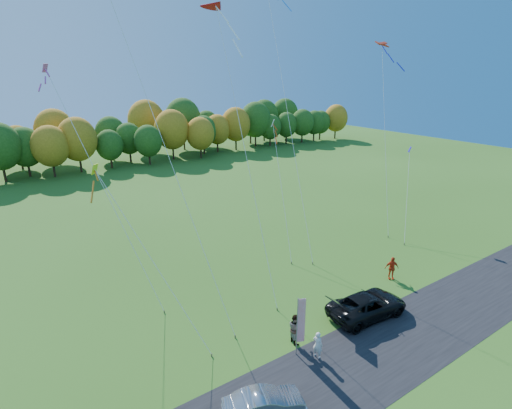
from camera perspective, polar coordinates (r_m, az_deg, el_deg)
ground at (r=27.46m, az=7.43°, el=-17.39°), size 160.00×160.00×0.00m
asphalt_strip at (r=25.30m, az=13.88°, el=-21.45°), size 90.00×6.00×0.01m
tree_line at (r=74.62m, az=-21.86°, el=4.76°), size 116.00×12.00×10.00m
black_suv at (r=29.22m, az=15.62°, el=-13.67°), size 6.02×3.18×1.62m
silver_sedan at (r=21.70m, az=1.16°, el=-26.60°), size 4.25×2.57×1.32m
person_tailgate_a at (r=24.99m, az=8.80°, el=-19.17°), size 0.55×0.70×1.70m
person_tailgate_b at (r=25.89m, az=5.59°, el=-17.20°), size 0.87×1.04×1.92m
person_east at (r=34.36m, az=18.81°, el=-8.59°), size 1.21×0.97×1.92m
feather_flag at (r=24.19m, az=6.35°, el=-16.11°), size 0.48×0.24×3.83m
kite_delta_blue at (r=24.84m, az=-13.50°, el=9.75°), size 5.81×10.41×25.86m
kite_parafoil_orange at (r=38.03m, az=4.52°, el=13.11°), size 5.68×13.37×25.36m
kite_delta_red at (r=28.97m, az=-1.79°, el=9.28°), size 2.32×9.90×21.91m
kite_parafoil_rainbow at (r=44.74m, az=17.96°, el=9.31°), size 7.49×8.30×19.50m
kite_diamond_yellow at (r=23.96m, az=-14.34°, el=-8.17°), size 4.53×6.16×11.40m
kite_diamond_white at (r=36.76m, az=3.69°, el=2.26°), size 3.57×7.57×12.00m
kite_diamond_pink at (r=29.42m, az=-20.75°, el=1.87°), size 4.45×8.94×16.82m
kite_diamond_blue_low at (r=43.17m, az=20.78°, el=1.34°), size 5.50×4.60×8.80m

